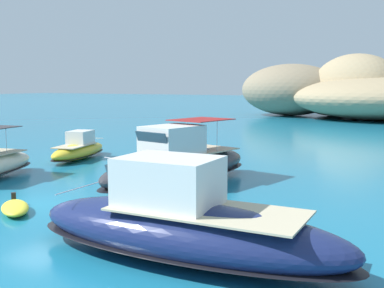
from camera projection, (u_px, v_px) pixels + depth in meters
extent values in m
plane|color=#197093|center=(35.00, 204.00, 21.42)|extent=(400.00, 400.00, 0.00)
ellipsoid|color=#9E8966|center=(379.00, 98.00, 71.95)|extent=(27.60, 23.18, 6.58)
ellipsoid|color=#9E8966|center=(356.00, 86.00, 74.65)|extent=(18.07, 16.26, 10.18)
ellipsoid|color=#84755B|center=(291.00, 90.00, 81.71)|extent=(19.89, 18.39, 8.89)
ellipsoid|color=#84755B|center=(334.00, 101.00, 81.10)|extent=(13.74, 14.62, 5.16)
ellipsoid|color=#2D2D33|center=(179.00, 168.00, 25.62)|extent=(5.46, 11.23, 1.83)
ellipsoid|color=black|center=(179.00, 175.00, 25.67)|extent=(5.57, 11.45, 0.22)
cube|color=#C6B793|center=(189.00, 152.00, 26.14)|extent=(3.95, 6.38, 0.06)
cube|color=silver|center=(172.00, 140.00, 25.02)|extent=(2.86, 3.43, 1.51)
cube|color=#2D4756|center=(152.00, 140.00, 23.84)|extent=(2.13, 0.77, 0.80)
cylinder|color=silver|center=(120.00, 160.00, 22.31)|extent=(2.22, 0.52, 0.04)
cube|color=maroon|center=(201.00, 120.00, 26.74)|extent=(3.16, 3.70, 0.04)
cylinder|color=silver|center=(217.00, 136.00, 26.12)|extent=(0.03, 0.03, 1.73)
cylinder|color=silver|center=(186.00, 133.00, 27.57)|extent=(0.03, 0.03, 1.73)
cylinder|color=silver|center=(6.00, 141.00, 27.14)|extent=(0.03, 0.03, 1.47)
ellipsoid|color=yellow|center=(79.00, 151.00, 34.36)|extent=(3.54, 7.04, 1.15)
ellipsoid|color=black|center=(79.00, 155.00, 34.39)|extent=(3.61, 7.18, 0.14)
cube|color=#C6B793|center=(75.00, 145.00, 33.81)|extent=(2.54, 4.01, 0.06)
cube|color=silver|center=(80.00, 137.00, 34.56)|extent=(1.82, 2.17, 0.95)
cube|color=#2D4756|center=(86.00, 134.00, 35.47)|extent=(1.33, 0.52, 0.51)
cylinder|color=silver|center=(95.00, 138.00, 36.80)|extent=(1.39, 0.36, 0.04)
ellipsoid|color=navy|center=(184.00, 232.00, 14.56)|extent=(10.68, 3.37, 1.81)
ellipsoid|color=black|center=(184.00, 244.00, 14.61)|extent=(10.89, 3.43, 0.22)
cube|color=#C6B793|center=(208.00, 210.00, 14.11)|extent=(5.89, 2.81, 0.06)
cube|color=silver|center=(169.00, 181.00, 14.61)|extent=(3.01, 2.28, 1.49)
cube|color=#2D4756|center=(128.00, 172.00, 15.27)|extent=(0.36, 2.08, 0.79)
cylinder|color=silver|center=(78.00, 188.00, 16.30)|extent=(0.07, 2.23, 0.04)
ellipsoid|color=yellow|center=(15.00, 208.00, 19.97)|extent=(2.70, 2.51, 0.44)
cube|color=#9E998E|center=(15.00, 206.00, 19.97)|extent=(1.79, 1.63, 0.06)
cube|color=black|center=(14.00, 196.00, 21.23)|extent=(0.28, 0.28, 0.36)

